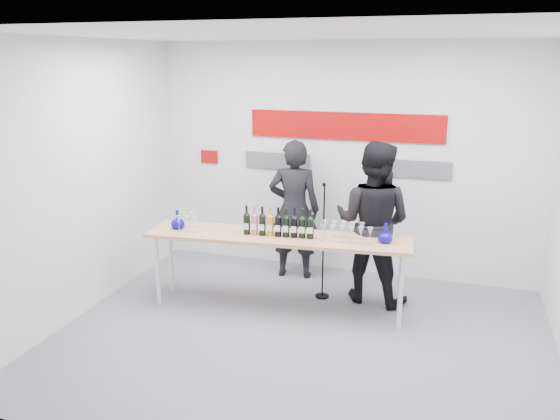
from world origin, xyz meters
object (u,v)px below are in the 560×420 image
at_px(presenter_right, 373,223).
at_px(mic_stand, 323,263).
at_px(presenter_left, 294,210).
at_px(tasting_table, 277,241).

xyz_separation_m(presenter_right, mic_stand, (-0.55, -0.14, -0.52)).
distance_m(presenter_right, mic_stand, 0.77).
xyz_separation_m(presenter_left, presenter_right, (1.07, -0.41, 0.05)).
xyz_separation_m(tasting_table, presenter_left, (-0.10, 1.00, 0.09)).
relative_size(presenter_left, presenter_right, 0.95).
height_order(presenter_left, mic_stand, presenter_left).
distance_m(tasting_table, presenter_right, 1.14).
height_order(tasting_table, mic_stand, mic_stand).
relative_size(tasting_table, mic_stand, 2.10).
bearing_deg(presenter_right, mic_stand, 24.36).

